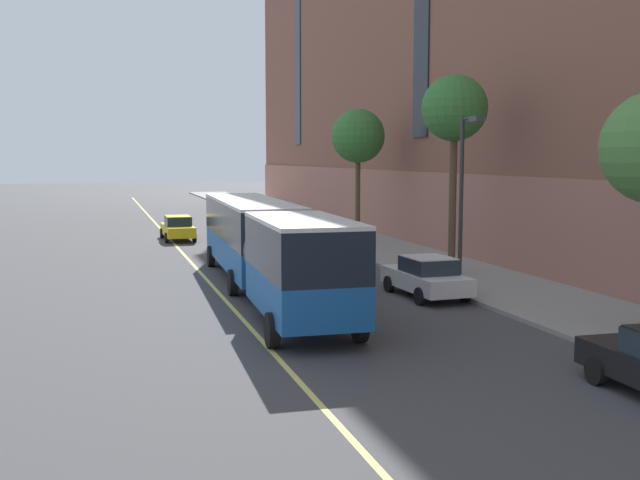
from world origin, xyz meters
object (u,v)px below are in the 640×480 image
object	(u,v)px
parked_car_white_1	(426,277)
fire_hydrant	(315,231)
parked_car_silver_0	(306,233)
parked_car_green_2	(252,214)
street_lamp	(464,184)
city_bus	(265,242)
taxi_cab	(178,228)
street_tree_far_uptown	(358,137)
street_tree_mid_block	(454,111)

from	to	relation	value
parked_car_white_1	fire_hydrant	distance (m)	20.57
parked_car_silver_0	parked_car_green_2	world-z (taller)	same
parked_car_white_1	street_lamp	bearing A→B (deg)	12.33
parked_car_green_2	fire_hydrant	bearing A→B (deg)	-80.87
city_bus	parked_car_silver_0	size ratio (longest dim) A/B	4.29
city_bus	parked_car_silver_0	bearing A→B (deg)	68.31
parked_car_silver_0	parked_car_green_2	bearing A→B (deg)	90.75
parked_car_green_2	taxi_cab	size ratio (longest dim) A/B	0.92
parked_car_white_1	parked_car_green_2	distance (m)	31.80
taxi_cab	street_tree_far_uptown	world-z (taller)	street_tree_far_uptown
street_lamp	city_bus	bearing A→B (deg)	164.01
city_bus	street_tree_far_uptown	bearing A→B (deg)	58.25
parked_car_silver_0	street_tree_far_uptown	size ratio (longest dim) A/B	0.57
parked_car_green_2	street_tree_far_uptown	xyz separation A→B (m)	(3.46, -14.94, 5.67)
street_tree_far_uptown	fire_hydrant	xyz separation A→B (m)	(-1.64, 3.64, -5.95)
parked_car_silver_0	taxi_cab	bearing A→B (deg)	140.97
parked_car_white_1	street_lamp	distance (m)	3.88
fire_hydrant	street_lamp	bearing A→B (deg)	-89.72
city_bus	parked_car_silver_0	distance (m)	15.32
parked_car_silver_0	city_bus	bearing A→B (deg)	-111.69
parked_car_green_2	taxi_cab	distance (m)	11.66
parked_car_white_1	parked_car_silver_0	bearing A→B (deg)	90.08
fire_hydrant	street_tree_mid_block	bearing A→B (deg)	-84.19
parked_car_silver_0	fire_hydrant	distance (m)	4.17
taxi_cab	fire_hydrant	xyz separation A→B (m)	(8.53, -1.77, -0.29)
parked_car_white_1	street_tree_mid_block	size ratio (longest dim) A/B	0.52
city_bus	street_tree_mid_block	bearing A→B (deg)	12.07
parked_car_green_2	street_tree_mid_block	xyz separation A→B (m)	(3.46, -27.42, 6.49)
parked_car_silver_0	fire_hydrant	world-z (taller)	parked_car_silver_0
parked_car_silver_0	street_tree_mid_block	world-z (taller)	street_tree_mid_block
city_bus	street_lamp	size ratio (longest dim) A/B	2.90
parked_car_green_2	parked_car_silver_0	bearing A→B (deg)	-89.25
parked_car_green_2	street_tree_mid_block	distance (m)	28.39
street_tree_mid_block	street_lamp	world-z (taller)	street_tree_mid_block
street_lamp	fire_hydrant	size ratio (longest dim) A/B	9.25
street_tree_far_uptown	city_bus	bearing A→B (deg)	-121.75
taxi_cab	street_tree_far_uptown	bearing A→B (deg)	-27.99
parked_car_green_2	street_lamp	xyz separation A→B (m)	(1.92, -31.43, 3.47)
parked_car_white_1	parked_car_green_2	bearing A→B (deg)	90.40
city_bus	parked_car_silver_0	xyz separation A→B (m)	(5.64, 14.19, -1.23)
parked_car_silver_0	taxi_cab	world-z (taller)	same
parked_car_green_2	taxi_cab	world-z (taller)	same
street_lamp	street_tree_far_uptown	bearing A→B (deg)	84.67
parked_car_green_2	fire_hydrant	distance (m)	11.45
city_bus	street_tree_far_uptown	size ratio (longest dim) A/B	2.43
taxi_cab	fire_hydrant	world-z (taller)	taxi_cab
street_tree_far_uptown	fire_hydrant	world-z (taller)	street_tree_far_uptown
parked_car_green_2	fire_hydrant	world-z (taller)	parked_car_green_2
city_bus	fire_hydrant	distance (m)	19.49
taxi_cab	street_lamp	size ratio (longest dim) A/B	0.70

